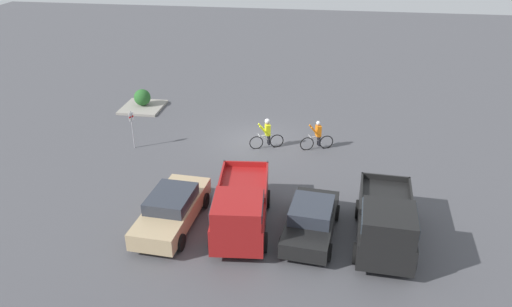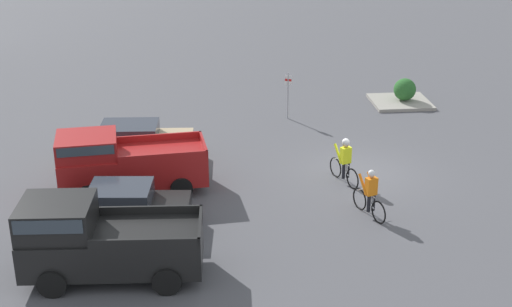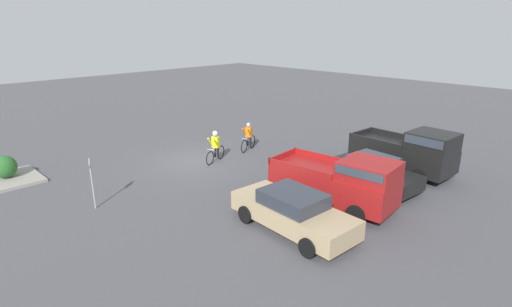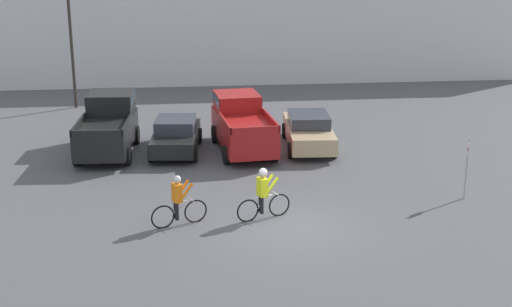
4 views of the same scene
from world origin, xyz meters
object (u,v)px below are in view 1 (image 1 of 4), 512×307
Objects in this scene: cyclist_0 at (267,133)px; cyclist_1 at (317,136)px; shrub at (142,97)px; sedan_0 at (311,220)px; pickup_truck_1 at (241,208)px; sedan_1 at (172,209)px; fire_lane_sign at (132,126)px; pickup_truck_0 at (386,222)px.

cyclist_0 reaches higher than cyclist_1.
cyclist_0 is 1.68× the size of shrub.
pickup_truck_1 is at bearing 2.93° from sedan_0.
pickup_truck_1 reaches higher than cyclist_1.
sedan_1 reaches higher than shrub.
sedan_0 is 11.87m from fire_lane_sign.
fire_lane_sign is (7.08, 1.05, 0.42)m from cyclist_0.
pickup_truck_0 reaches higher than fire_lane_sign.
sedan_1 is (8.38, -0.31, -0.42)m from pickup_truck_0.
cyclist_1 is (-5.52, -8.02, 0.05)m from sedan_1.
cyclist_0 is (5.52, -8.08, -0.30)m from pickup_truck_0.
fire_lane_sign is at bearing -33.99° from sedan_0.
sedan_0 is at bearing 109.68° from cyclist_0.
cyclist_1 is at bearing -174.61° from cyclist_0.
fire_lane_sign is at bearing -43.79° from pickup_truck_1.
sedan_0 is 5.60m from sedan_1.
shrub is at bearing -21.79° from cyclist_1.
pickup_truck_0 is 14.43m from fire_lane_sign.
cyclist_0 is at bearing -55.64° from pickup_truck_0.
cyclist_1 is 12.29m from shrub.
pickup_truck_0 reaches higher than cyclist_0.
pickup_truck_0 is 0.96× the size of pickup_truck_1.
pickup_truck_1 is at bearing -2.64° from pickup_truck_0.
pickup_truck_1 reaches higher than cyclist_0.
fire_lane_sign reaches higher than cyclist_0.
sedan_0 is 16.98m from shrub.
cyclist_0 is at bearing -70.32° from sedan_0.
pickup_truck_0 reaches higher than shrub.
shrub is at bearing -64.91° from sedan_1.
shrub is at bearing -55.39° from pickup_truck_1.
sedan_0 is 0.84× the size of pickup_truck_1.
fire_lane_sign is at bearing 7.63° from cyclist_1.
cyclist_1 reaches higher than shrub.
sedan_1 is at bearing 69.83° from cyclist_0.
shrub is (1.66, -5.87, -0.61)m from fire_lane_sign.
sedan_0 is 7.93m from cyclist_1.
sedan_0 is 4.13× the size of shrub.
sedan_1 is 9.74m from cyclist_1.
fire_lane_sign is 6.13m from shrub.
cyclist_0 reaches higher than sedan_0.
sedan_1 is at bearing 55.43° from cyclist_1.
pickup_truck_1 is (5.54, -0.26, -0.05)m from pickup_truck_0.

